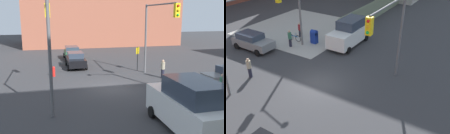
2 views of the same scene
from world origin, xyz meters
The scene contains 12 objects.
ground_plane centered at (0.00, 0.00, 0.00)m, with size 120.00×120.00×0.00m, color #333335.
sidewalk_corner centered at (9.00, 9.00, 0.01)m, with size 12.00×12.00×0.01m, color #9E9B93.
construction_fence centered at (18.50, 3.20, 1.20)m, with size 21.00×0.12×2.40m, color slate.
traffic_signal_nw_corner centered at (-2.13, 4.50, 4.67)m, with size 6.13×0.36×6.50m.
traffic_signal_se_corner centered at (2.19, -4.50, 4.66)m, with size 6.01×0.36×6.50m.
mailbox_blue centered at (6.20, 5.00, 0.76)m, with size 0.56×0.64×1.43m.
sedan_gray centered at (1.84, 9.20, 0.84)m, with size 2.02×4.28×1.62m.
van_white_delivery centered at (7.90, 1.80, 1.28)m, with size 5.40×2.32×2.62m.
pedestrian_crossing centered at (4.20, 6.50, 0.90)m, with size 0.36×0.36×1.73m.
pedestrian_waiting centered at (6.80, 7.40, 0.82)m, with size 0.36×0.36×1.59m.
pedestrian_walking_north centered at (-2.00, 5.20, 0.87)m, with size 0.36×0.36×1.67m.
bicycle_leaning_on_fence centered at (5.60, 7.20, 0.35)m, with size 0.05×1.75×0.97m.
Camera 2 is at (-12.77, -9.85, 10.34)m, focal length 40.00 mm.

